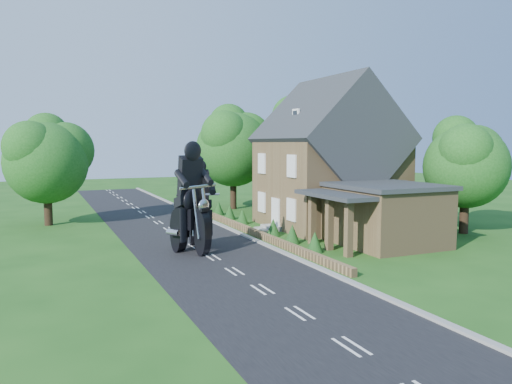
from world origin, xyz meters
name	(u,v)px	position (x,y,z in m)	size (l,w,h in m)	color
ground	(213,258)	(0.00, 0.00, 0.00)	(120.00, 120.00, 0.00)	#1C4A14
road	(213,257)	(0.00, 0.00, 0.01)	(7.00, 80.00, 0.02)	black
kerb	(278,250)	(3.65, 0.00, 0.06)	(0.30, 80.00, 0.12)	gray
garden_wall	(252,231)	(4.30, 5.00, 0.20)	(0.30, 22.00, 0.40)	olive
house	(329,163)	(10.49, 6.00, 4.34)	(9.54, 8.64, 10.24)	olive
annex	(384,213)	(9.87, -0.80, 1.77)	(7.05, 5.94, 3.44)	olive
tree_annex_side	(469,159)	(17.13, 0.10, 4.69)	(5.64, 5.20, 7.48)	black
tree_house_right	(378,150)	(16.65, 8.62, 5.19)	(6.51, 6.00, 8.40)	black
tree_behind_house	(304,137)	(14.18, 16.14, 6.23)	(7.81, 7.20, 10.08)	black
tree_behind_left	(237,143)	(8.16, 17.13, 5.73)	(6.94, 6.40, 9.16)	black
tree_far_road	(52,156)	(-6.86, 14.11, 4.84)	(6.08, 5.60, 7.84)	black
shrub_a	(315,242)	(5.30, -1.00, 0.55)	(0.90, 0.90, 1.10)	#143D13
shrub_b	(292,234)	(5.30, 1.50, 0.55)	(0.90, 0.90, 1.10)	#143D13
shrub_c	(273,227)	(5.30, 4.00, 0.55)	(0.90, 0.90, 1.10)	#143D13
shrub_d	(242,216)	(5.30, 9.00, 0.55)	(0.90, 0.90, 1.10)	#143D13
shrub_e	(230,212)	(5.30, 11.50, 0.55)	(0.90, 0.90, 1.10)	#143D13
shrub_f	(219,208)	(5.30, 14.00, 0.55)	(0.90, 0.90, 1.10)	#143D13
motorcycle_lead	(191,237)	(-0.75, 1.22, 0.87)	(0.47, 1.86, 1.74)	black
motorcycle_follow	(197,235)	(-0.02, 2.55, 0.73)	(0.40, 1.57, 1.46)	black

